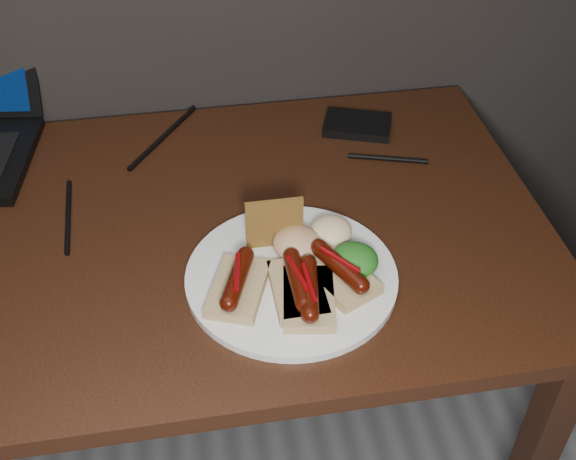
{
  "coord_description": "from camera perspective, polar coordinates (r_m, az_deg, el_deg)",
  "views": [
    {
      "loc": [
        0.15,
        0.52,
        1.5
      ],
      "look_at": [
        0.27,
        1.27,
        0.82
      ],
      "focal_mm": 45.0,
      "sensor_mm": 36.0,
      "label": 1
    }
  ],
  "objects": [
    {
      "name": "plate",
      "position": [
        1.05,
        0.27,
        -3.7
      ],
      "size": [
        0.38,
        0.38,
        0.01
      ],
      "primitive_type": "cylinder",
      "rotation": [
        0.0,
        0.0,
        -0.25
      ],
      "color": "white",
      "rests_on": "desk"
    },
    {
      "name": "salsa_mound",
      "position": [
        1.06,
        0.7,
        -1.02
      ],
      "size": [
        0.07,
        0.07,
        0.04
      ],
      "primitive_type": "ellipsoid",
      "color": "#982A0F",
      "rests_on": "plate"
    },
    {
      "name": "bread_sausage_left",
      "position": [
        1.01,
        -3.99,
        -4.29
      ],
      "size": [
        0.11,
        0.13,
        0.04
      ],
      "color": "#D2B87B",
      "rests_on": "plate"
    },
    {
      "name": "bread_sausage_right",
      "position": [
        1.02,
        4.05,
        -3.32
      ],
      "size": [
        0.11,
        0.13,
        0.04
      ],
      "color": "#D2B87B",
      "rests_on": "plate"
    },
    {
      "name": "coleslaw_mound",
      "position": [
        1.09,
        3.4,
        -0.08
      ],
      "size": [
        0.06,
        0.06,
        0.04
      ],
      "primitive_type": "ellipsoid",
      "color": "white",
      "rests_on": "plate"
    },
    {
      "name": "bread_sausage_center",
      "position": [
        1.0,
        0.78,
        -4.39
      ],
      "size": [
        0.07,
        0.12,
        0.04
      ],
      "color": "#D2B87B",
      "rests_on": "plate"
    },
    {
      "name": "hard_drive",
      "position": [
        1.36,
        5.51,
        8.27
      ],
      "size": [
        0.14,
        0.12,
        0.02
      ],
      "primitive_type": "cube",
      "rotation": [
        0.0,
        0.0,
        -0.34
      ],
      "color": "black",
      "rests_on": "desk"
    },
    {
      "name": "salad_greens",
      "position": [
        1.04,
        5.25,
        -2.39
      ],
      "size": [
        0.07,
        0.07,
        0.04
      ],
      "primitive_type": "ellipsoid",
      "color": "#0F4F15",
      "rests_on": "plate"
    },
    {
      "name": "bread_sausage_extra",
      "position": [
        0.99,
        1.66,
        -5.09
      ],
      "size": [
        0.09,
        0.12,
        0.04
      ],
      "color": "#D2B87B",
      "rests_on": "plate"
    },
    {
      "name": "desk_cables",
      "position": [
        1.25,
        -14.14,
        3.55
      ],
      "size": [
        0.96,
        0.38,
        0.01
      ],
      "color": "black",
      "rests_on": "desk"
    },
    {
      "name": "crispbread",
      "position": [
        1.06,
        -1.08,
        0.55
      ],
      "size": [
        0.08,
        0.01,
        0.08
      ],
      "primitive_type": "cube",
      "color": "olive",
      "rests_on": "plate"
    },
    {
      "name": "desk",
      "position": [
        1.21,
        -13.74,
        -3.78
      ],
      "size": [
        1.4,
        0.7,
        0.75
      ],
      "color": "#371C0D",
      "rests_on": "ground"
    }
  ]
}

